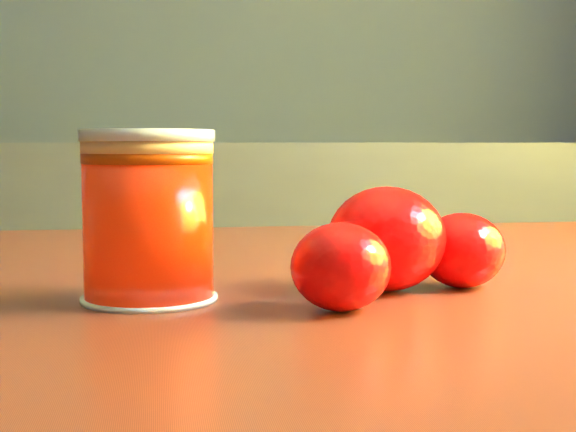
{
  "coord_description": "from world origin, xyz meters",
  "views": [
    {
      "loc": [
        0.71,
        -0.55,
        0.89
      ],
      "look_at": [
        0.72,
        -0.06,
        0.85
      ],
      "focal_mm": 50.0,
      "sensor_mm": 36.0,
      "label": 1
    }
  ],
  "objects": [
    {
      "name": "table",
      "position": [
        0.83,
        0.03,
        0.69
      ],
      "size": [
        1.16,
        0.89,
        0.79
      ],
      "rotation": [
        0.0,
        0.0,
        0.14
      ],
      "color": "maroon",
      "rests_on": "ground"
    },
    {
      "name": "juice_glass",
      "position": [
        0.63,
        -0.07,
        0.85
      ],
      "size": [
        0.08,
        0.08,
        0.1
      ],
      "rotation": [
        0.0,
        0.0,
        0.11
      ],
      "color": "red",
      "rests_on": "table"
    },
    {
      "name": "orange_front",
      "position": [
        0.78,
        -0.04,
        0.83
      ],
      "size": [
        0.09,
        0.09,
        0.07
      ],
      "primitive_type": "ellipsoid",
      "rotation": [
        0.0,
        0.0,
        0.13
      ],
      "color": "#FF0D05",
      "rests_on": "table"
    },
    {
      "name": "orange_back",
      "position": [
        0.83,
        -0.03,
        0.82
      ],
      "size": [
        0.06,
        0.06,
        0.05
      ],
      "primitive_type": "ellipsoid",
      "rotation": [
        0.0,
        0.0,
        0.15
      ],
      "color": "#FF0D05",
      "rests_on": "table"
    },
    {
      "name": "orange_extra",
      "position": [
        0.75,
        -0.11,
        0.82
      ],
      "size": [
        0.07,
        0.07,
        0.05
      ],
      "primitive_type": "ellipsoid",
      "rotation": [
        0.0,
        0.0,
        -0.28
      ],
      "color": "#FF0D05",
      "rests_on": "table"
    }
  ]
}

